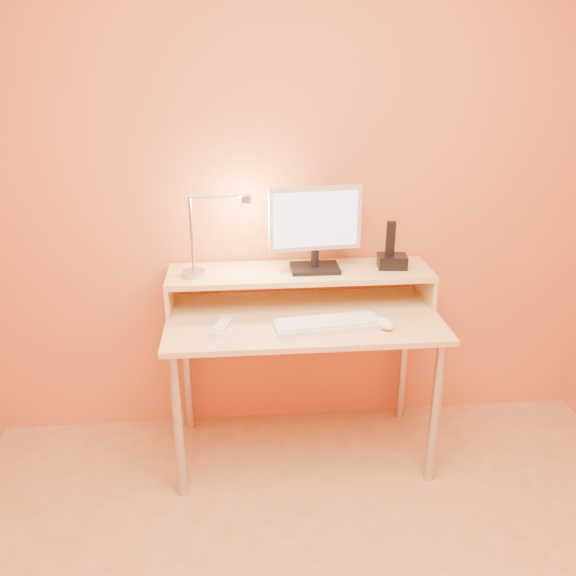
{
  "coord_description": "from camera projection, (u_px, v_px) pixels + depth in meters",
  "views": [
    {
      "loc": [
        -0.28,
        -1.16,
        1.79
      ],
      "look_at": [
        -0.07,
        1.13,
        0.88
      ],
      "focal_mm": 36.54,
      "sensor_mm": 36.0,
      "label": 1
    }
  ],
  "objects": [
    {
      "name": "desk_leg_bl",
      "position": [
        187.0,
        368.0,
        2.91
      ],
      "size": [
        0.04,
        0.04,
        0.69
      ],
      "primitive_type": "cylinder",
      "color": "#B0B0B8",
      "rests_on": "floor"
    },
    {
      "name": "monitor_screen",
      "position": [
        316.0,
        220.0,
        2.57
      ],
      "size": [
        0.38,
        0.04,
        0.25
      ],
      "primitive_type": "cube",
      "rotation": [
        0.0,
        0.0,
        0.11
      ],
      "color": "#CCD3FF",
      "rests_on": "monitor_panel"
    },
    {
      "name": "lamp_bulb",
      "position": [
        247.0,
        203.0,
        2.5
      ],
      "size": [
        0.03,
        0.03,
        0.0
      ],
      "primitive_type": "cylinder",
      "color": "#FFEAC6",
      "rests_on": "lamp_head"
    },
    {
      "name": "remote_control",
      "position": [
        222.0,
        325.0,
        2.47
      ],
      "size": [
        0.1,
        0.19,
        0.02
      ],
      "primitive_type": "cube",
      "rotation": [
        0.0,
        0.0,
        -0.27
      ],
      "color": "silver",
      "rests_on": "desk_lower"
    },
    {
      "name": "desk_leg_fr",
      "position": [
        435.0,
        413.0,
        2.54
      ],
      "size": [
        0.04,
        0.04,
        0.69
      ],
      "primitive_type": "cylinder",
      "color": "#B0B0B8",
      "rests_on": "floor"
    },
    {
      "name": "wall_back",
      "position": [
        297.0,
        182.0,
        2.68
      ],
      "size": [
        3.0,
        0.04,
        2.5
      ],
      "primitive_type": "cube",
      "color": "#DC683C",
      "rests_on": "floor"
    },
    {
      "name": "monitor_neck",
      "position": [
        315.0,
        259.0,
        2.65
      ],
      "size": [
        0.04,
        0.04,
        0.07
      ],
      "primitive_type": "cylinder",
      "color": "black",
      "rests_on": "monitor_foot"
    },
    {
      "name": "monitor_foot",
      "position": [
        315.0,
        268.0,
        2.66
      ],
      "size": [
        0.22,
        0.16,
        0.02
      ],
      "primitive_type": "cube",
      "color": "black",
      "rests_on": "desk_shelf"
    },
    {
      "name": "shelf_riser_left",
      "position": [
        170.0,
        294.0,
        2.65
      ],
      "size": [
        0.02,
        0.3,
        0.14
      ],
      "primitive_type": "cube",
      "color": "tan",
      "rests_on": "desk_lower"
    },
    {
      "name": "desk_leg_fl",
      "position": [
        179.0,
        427.0,
        2.44
      ],
      "size": [
        0.04,
        0.04,
        0.69
      ],
      "primitive_type": "cylinder",
      "color": "#B0B0B8",
      "rests_on": "floor"
    },
    {
      "name": "lamp_base",
      "position": [
        194.0,
        273.0,
        2.59
      ],
      "size": [
        0.1,
        0.1,
        0.02
      ],
      "primitive_type": "cylinder",
      "color": "#B0B0B8",
      "rests_on": "desk_shelf"
    },
    {
      "name": "lamp_head",
      "position": [
        247.0,
        199.0,
        2.49
      ],
      "size": [
        0.04,
        0.04,
        0.03
      ],
      "primitive_type": "cylinder",
      "color": "#B0B0B8",
      "rests_on": "lamp_arm"
    },
    {
      "name": "desk_shelf",
      "position": [
        300.0,
        273.0,
        2.67
      ],
      "size": [
        1.2,
        0.3,
        0.02
      ],
      "primitive_type": "cube",
      "color": "tan",
      "rests_on": "desk_lower"
    },
    {
      "name": "shelf_riser_right",
      "position": [
        425.0,
        285.0,
        2.75
      ],
      "size": [
        0.02,
        0.3,
        0.14
      ],
      "primitive_type": "cube",
      "color": "tan",
      "rests_on": "desk_lower"
    },
    {
      "name": "monitor_back",
      "position": [
        315.0,
        217.0,
        2.61
      ],
      "size": [
        0.37,
        0.05,
        0.24
      ],
      "primitive_type": "cube",
      "rotation": [
        0.0,
        0.0,
        0.11
      ],
      "color": "black",
      "rests_on": "monitor_panel"
    },
    {
      "name": "keyboard",
      "position": [
        328.0,
        325.0,
        2.47
      ],
      "size": [
        0.46,
        0.19,
        0.02
      ],
      "primitive_type": "cube",
      "rotation": [
        0.0,
        0.0,
        0.11
      ],
      "color": "silver",
      "rests_on": "desk_lower"
    },
    {
      "name": "lamp_post",
      "position": [
        192.0,
        235.0,
        2.52
      ],
      "size": [
        0.01,
        0.01,
        0.33
      ],
      "primitive_type": "cylinder",
      "color": "#B0B0B8",
      "rests_on": "lamp_base"
    },
    {
      "name": "lamp_arm",
      "position": [
        218.0,
        196.0,
        2.47
      ],
      "size": [
        0.24,
        0.01,
        0.01
      ],
      "primitive_type": "cylinder",
      "rotation": [
        0.0,
        1.57,
        0.0
      ],
      "color": "#B0B0B8",
      "rests_on": "lamp_post"
    },
    {
      "name": "mouse",
      "position": [
        384.0,
        323.0,
        2.47
      ],
      "size": [
        0.09,
        0.13,
        0.04
      ],
      "primitive_type": "ellipsoid",
      "rotation": [
        0.0,
        0.0,
        0.27
      ],
      "color": "white",
      "rests_on": "desk_lower"
    },
    {
      "name": "phone_handset",
      "position": [
        390.0,
        238.0,
        2.64
      ],
      "size": [
        0.04,
        0.03,
        0.16
      ],
      "primitive_type": "cube",
      "rotation": [
        0.0,
        0.0,
        -0.11
      ],
      "color": "black",
      "rests_on": "phone_dock"
    },
    {
      "name": "phone_dock",
      "position": [
        392.0,
        261.0,
        2.69
      ],
      "size": [
        0.14,
        0.11,
        0.06
      ],
      "primitive_type": "cube",
      "rotation": [
        0.0,
        0.0,
        -0.11
      ],
      "color": "black",
      "rests_on": "desk_shelf"
    },
    {
      "name": "desk_lower",
      "position": [
        303.0,
        319.0,
        2.59
      ],
      "size": [
        1.2,
        0.6,
        0.02
      ],
      "primitive_type": "cube",
      "color": "tan",
      "rests_on": "floor"
    },
    {
      "name": "phone_led",
      "position": [
        405.0,
        265.0,
        2.64
      ],
      "size": [
        0.01,
        0.0,
        0.04
      ],
      "primitive_type": "cube",
      "color": "#3570EC",
      "rests_on": "phone_dock"
    },
    {
      "name": "monitor_panel",
      "position": [
        315.0,
        219.0,
        2.59
      ],
      "size": [
        0.42,
        0.08,
        0.28
      ],
      "primitive_type": "cube",
      "rotation": [
        0.0,
        0.0,
        0.11
      ],
      "color": "silver",
      "rests_on": "monitor_neck"
    },
    {
      "name": "desk_leg_br",
      "position": [
        404.0,
        358.0,
        3.0
      ],
      "size": [
        0.04,
        0.04,
        0.69
      ],
      "primitive_type": "cylinder",
      "color": "#B0B0B8",
      "rests_on": "floor"
    }
  ]
}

